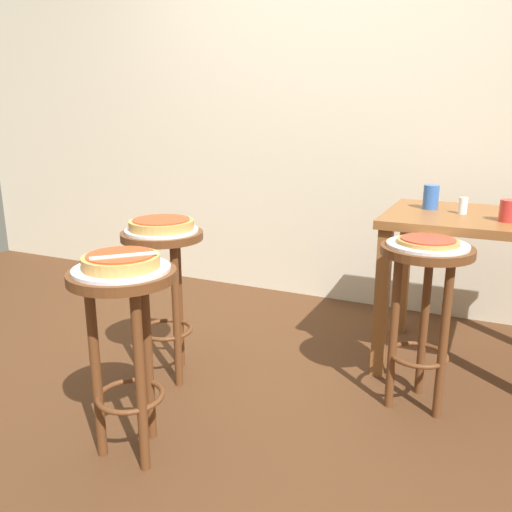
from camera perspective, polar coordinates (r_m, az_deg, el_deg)
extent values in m
plane|color=#4C2D19|center=(2.33, -5.82, -16.48)|extent=(6.00, 6.00, 0.00)
cube|color=beige|center=(3.51, 8.22, 19.62)|extent=(6.00, 0.10, 3.00)
cylinder|color=#5B3319|center=(1.85, -14.21, -2.05)|extent=(0.37, 0.37, 0.03)
cylinder|color=#5B3319|center=(2.06, -11.55, -10.63)|extent=(0.04, 0.04, 0.67)
cylinder|color=#5B3319|center=(2.00, -16.83, -11.81)|extent=(0.04, 0.04, 0.67)
cylinder|color=#5B3319|center=(1.88, -12.22, -13.23)|extent=(0.04, 0.04, 0.67)
torus|color=#5B3319|center=(2.02, -13.36, -14.40)|extent=(0.25, 0.25, 0.02)
cylinder|color=silver|center=(1.84, -14.26, -1.36)|extent=(0.33, 0.33, 0.01)
cylinder|color=tan|center=(1.83, -14.31, -0.58)|extent=(0.26, 0.26, 0.04)
cylinder|color=red|center=(1.83, -14.36, 0.12)|extent=(0.23, 0.23, 0.01)
cylinder|color=#5B3319|center=(2.41, -10.08, 2.18)|extent=(0.37, 0.37, 0.03)
cylinder|color=#5B3319|center=(2.60, -8.28, -4.90)|extent=(0.04, 0.04, 0.67)
cylinder|color=#5B3319|center=(2.52, -12.30, -5.72)|extent=(0.04, 0.04, 0.67)
cylinder|color=#5B3319|center=(2.41, -8.54, -6.50)|extent=(0.04, 0.04, 0.67)
torus|color=#5B3319|center=(2.55, -9.61, -7.80)|extent=(0.25, 0.25, 0.02)
cylinder|color=silver|center=(2.40, -10.11, 2.72)|extent=(0.33, 0.33, 0.01)
cylinder|color=tan|center=(2.40, -10.13, 3.33)|extent=(0.29, 0.29, 0.04)
cylinder|color=red|center=(2.39, -10.16, 3.87)|extent=(0.25, 0.25, 0.01)
cylinder|color=#5B3319|center=(2.22, 17.94, 0.55)|extent=(0.37, 0.37, 0.03)
cylinder|color=#5B3319|center=(2.43, 17.62, -6.89)|extent=(0.04, 0.04, 0.67)
cylinder|color=#5B3319|center=(2.29, 14.56, -8.07)|extent=(0.04, 0.04, 0.67)
cylinder|color=#5B3319|center=(2.27, 19.50, -8.71)|extent=(0.04, 0.04, 0.67)
torus|color=#5B3319|center=(2.37, 17.04, -10.11)|extent=(0.25, 0.25, 0.02)
cylinder|color=silver|center=(2.21, 17.99, 1.14)|extent=(0.32, 0.32, 0.01)
cylinder|color=#B78442|center=(2.21, 18.02, 1.48)|extent=(0.24, 0.24, 0.01)
cylinder|color=#B23823|center=(2.21, 18.04, 1.74)|extent=(0.21, 0.21, 0.01)
cube|color=brown|center=(2.68, 22.80, 3.67)|extent=(0.83, 0.68, 0.04)
cube|color=brown|center=(2.54, 13.34, -5.03)|extent=(0.06, 0.06, 0.72)
cube|color=brown|center=(3.08, 15.60, -1.59)|extent=(0.06, 0.06, 0.72)
cylinder|color=red|center=(2.56, 25.58, 4.41)|extent=(0.08, 0.08, 0.10)
cylinder|color=#3360B2|center=(2.76, 18.30, 6.04)|extent=(0.07, 0.07, 0.12)
cylinder|color=white|center=(2.67, 21.37, 5.06)|extent=(0.04, 0.04, 0.08)
cube|color=silver|center=(1.79, -14.02, 0.05)|extent=(0.17, 0.17, 0.01)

